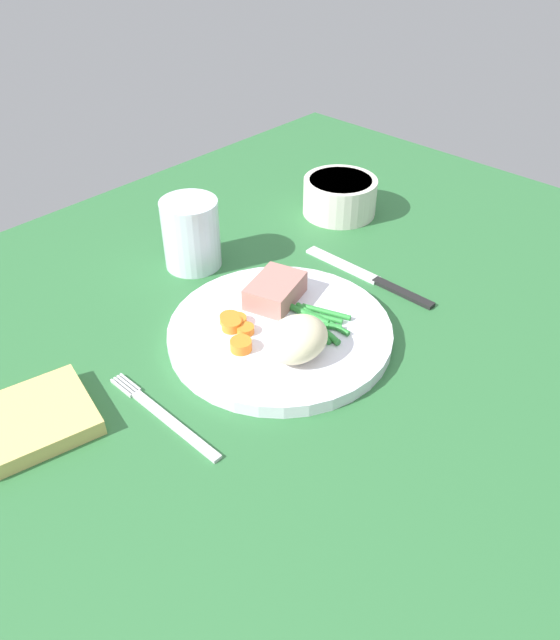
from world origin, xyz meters
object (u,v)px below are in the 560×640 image
object	(u,v)px
fork	(164,416)
water_glass	(192,238)
meat_portion	(275,291)
dinner_plate	(280,332)
knife	(370,278)
napkin	(32,420)
salad_bowl	(340,194)

from	to	relation	value
fork	water_glass	distance (cm)	29.48
meat_portion	fork	distance (cm)	21.73
dinner_plate	knife	xyz separation A→B (cm)	(17.41, -0.29, -0.60)
napkin	fork	bearing A→B (deg)	-41.40
water_glass	napkin	distance (cm)	33.13
knife	water_glass	distance (cm)	24.74
meat_portion	knife	xyz separation A→B (cm)	(13.86, -4.43, -2.79)
dinner_plate	water_glass	size ratio (longest dim) A/B	2.75
water_glass	salad_bowl	size ratio (longest dim) A/B	0.84
knife	napkin	distance (cm)	45.48
fork	dinner_plate	bearing A→B (deg)	4.01
dinner_plate	water_glass	bearing A→B (deg)	79.66
meat_portion	napkin	size ratio (longest dim) A/B	0.65
dinner_plate	water_glass	distance (cm)	20.48
salad_bowl	napkin	bearing A→B (deg)	-173.47
meat_portion	water_glass	xyz separation A→B (cm)	(0.07, 15.73, 1.16)
knife	napkin	xyz separation A→B (cm)	(-44.66, 8.59, 0.68)
knife	salad_bowl	bearing A→B (deg)	53.84
fork	salad_bowl	distance (cm)	49.27
water_glass	salad_bowl	world-z (taller)	water_glass
fork	water_glass	world-z (taller)	water_glass
knife	meat_portion	bearing A→B (deg)	164.35
fork	meat_portion	bearing A→B (deg)	14.97
water_glass	salad_bowl	bearing A→B (deg)	-11.23
dinner_plate	fork	distance (cm)	17.55
fork	napkin	xyz separation A→B (cm)	(-9.71, 8.56, 0.68)
meat_portion	salad_bowl	distance (cm)	27.85
meat_portion	knife	size ratio (longest dim) A/B	0.37
salad_bowl	fork	bearing A→B (deg)	-162.20
dinner_plate	fork	size ratio (longest dim) A/B	1.59
water_glass	meat_portion	bearing A→B (deg)	-90.26
dinner_plate	meat_portion	size ratio (longest dim) A/B	3.52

